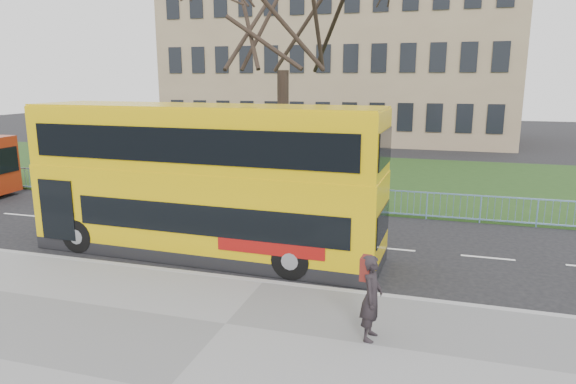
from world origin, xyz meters
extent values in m
plane|color=black|center=(0.00, 0.00, 0.00)|extent=(120.00, 120.00, 0.00)
cube|color=gray|center=(0.00, -1.55, 0.07)|extent=(80.00, 0.20, 0.14)
cube|color=#1D3714|center=(0.00, 14.30, 0.04)|extent=(80.00, 15.40, 0.08)
cube|color=#8C7659|center=(-5.00, 35.00, 7.00)|extent=(30.00, 15.00, 14.00)
cube|color=#D5AE08|center=(-2.59, 0.40, 1.41)|extent=(11.13, 2.97, 2.05)
cube|color=#D5AE08|center=(-2.59, 0.40, 2.61)|extent=(11.13, 2.97, 0.35)
cube|color=#D5AE08|center=(-2.59, 0.40, 3.71)|extent=(11.08, 2.91, 1.84)
cube|color=black|center=(-2.00, -0.95, 1.49)|extent=(8.53, 0.30, 0.90)
cube|color=black|center=(-2.63, -0.91, 3.62)|extent=(10.17, 0.35, 1.00)
cylinder|color=black|center=(-6.57, -0.67, 0.55)|extent=(1.10, 0.33, 1.10)
cylinder|color=black|center=(0.58, -0.89, 0.55)|extent=(1.10, 0.33, 1.10)
imported|color=black|center=(3.19, -3.86, 1.04)|extent=(0.49, 0.70, 1.84)
camera|label=1|loc=(4.35, -13.83, 5.48)|focal=32.00mm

